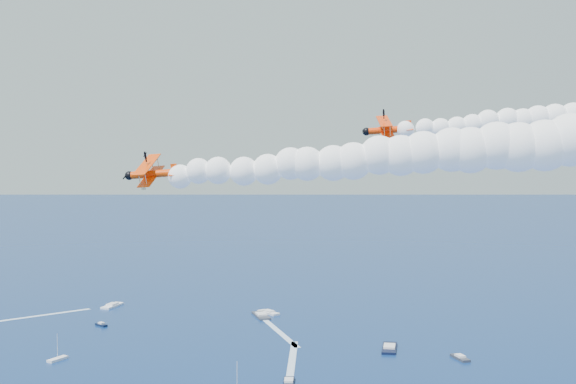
{
  "coord_description": "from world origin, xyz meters",
  "views": [
    {
      "loc": [
        9.18,
        -82.13,
        58.54
      ],
      "look_at": [
        -1.1,
        23.22,
        52.69
      ],
      "focal_mm": 47.7,
      "sensor_mm": 36.0,
      "label": 1
    }
  ],
  "objects": [
    {
      "name": "smoke_trail_trail",
      "position": [
        18.78,
        4.73,
        58.34
      ],
      "size": [
        69.77,
        11.13,
        12.44
      ],
      "primitive_type": null,
      "rotation": [
        0.0,
        0.0,
        3.11
      ],
      "color": "white"
    },
    {
      "name": "spectator_boats",
      "position": [
        -12.54,
        121.6,
        0.35
      ],
      "size": [
        250.16,
        172.01,
        0.7
      ],
      "color": "black",
      "rests_on": "ground"
    },
    {
      "name": "boat_wakes",
      "position": [
        -43.68,
        153.61,
        0.03
      ],
      "size": [
        110.55,
        79.26,
        0.04
      ],
      "color": "white",
      "rests_on": "ground"
    },
    {
      "name": "biplane_trail",
      "position": [
        -15.4,
        5.76,
        55.7
      ],
      "size": [
        6.89,
        8.53,
        6.94
      ],
      "primitive_type": null,
      "rotation": [
        -0.32,
        0.07,
        3.11
      ],
      "color": "#FF4205"
    },
    {
      "name": "biplane_lead",
      "position": [
        13.21,
        40.67,
        61.68
      ],
      "size": [
        8.78,
        10.27,
        7.73
      ],
      "primitive_type": null,
      "rotation": [
        -0.23,
        0.07,
        3.2
      ],
      "color": "#FF3805"
    }
  ]
}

